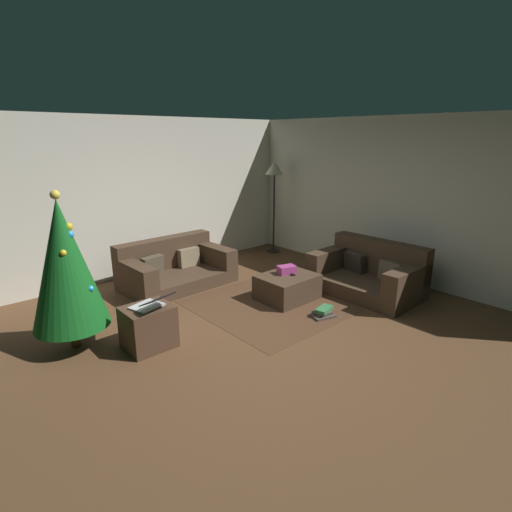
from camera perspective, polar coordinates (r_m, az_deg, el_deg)
The scene contains 14 objects.
ground_plane at distance 4.87m, azimuth 0.31°, elevation -11.45°, with size 6.40×6.40×0.00m, color brown.
rear_partition at distance 7.03m, azimuth -17.22°, elevation 7.76°, with size 6.40×0.12×2.60m, color silver.
corner_partition at distance 6.88m, azimuth 20.33°, elevation 7.30°, with size 0.12×6.40×2.60m, color silver.
couch_left at distance 6.59m, azimuth -11.53°, elevation -1.64°, with size 1.70×1.04×0.71m.
couch_right at distance 6.36m, azimuth 15.68°, elevation -2.39°, with size 1.00×1.57×0.76m.
ottoman at distance 5.91m, azimuth 4.42°, elevation -4.38°, with size 0.80×0.65×0.36m, color #473323.
gift_box at distance 5.90m, azimuth 4.34°, elevation -1.94°, with size 0.25×0.17×0.12m, color #B23F8C.
tv_remote at distance 5.88m, azimuth 4.99°, elevation -2.50°, with size 0.05×0.16×0.02m, color black.
christmas_tree at distance 4.78m, azimuth -25.35°, elevation -1.12°, with size 0.82×0.82×1.77m.
side_table at distance 4.73m, azimuth -14.93°, elevation -9.66°, with size 0.52×0.44×0.49m, color #4C3323.
laptop at distance 4.56m, azimuth -14.63°, elevation -6.51°, with size 0.41×0.50×0.20m.
book_stack at distance 5.45m, azimuth 9.44°, elevation -7.87°, with size 0.36×0.29×0.12m.
corner_lamp at distance 8.06m, azimuth 2.60°, elevation 11.28°, with size 0.36×0.36×1.81m.
area_rug at distance 5.97m, azimuth 4.38°, elevation -5.97°, with size 2.60×2.00×0.01m, color #4F3320.
Camera 1 is at (-2.88, -3.20, 2.29)m, focal length 28.37 mm.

